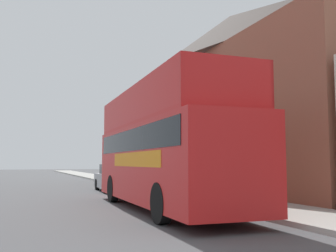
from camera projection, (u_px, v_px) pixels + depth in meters
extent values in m
plane|color=#4C4C4F|center=(24.00, 191.00, 21.97)|extent=(144.00, 144.00, 0.00)
cube|color=#ADAAA3|center=(165.00, 190.00, 21.78)|extent=(2.82, 108.00, 0.14)
cube|color=#935642|center=(232.00, 127.00, 23.89)|extent=(6.00, 22.31, 7.41)
pyramid|color=#473D38|center=(230.00, 42.00, 24.38)|extent=(6.00, 22.31, 3.29)
cube|color=red|center=(164.00, 163.00, 13.26)|extent=(2.65, 10.08, 2.51)
cube|color=orange|center=(169.00, 160.00, 12.80)|extent=(2.57, 5.57, 0.45)
cube|color=black|center=(164.00, 141.00, 13.33)|extent=(2.66, 9.28, 0.70)
cube|color=red|center=(164.00, 125.00, 13.38)|extent=(2.63, 9.28, 0.10)
cube|color=red|center=(131.00, 105.00, 13.04)|extent=(0.27, 9.22, 1.17)
cube|color=red|center=(196.00, 108.00, 13.83)|extent=(0.27, 9.22, 1.17)
cube|color=red|center=(229.00, 80.00, 9.15)|extent=(2.43, 0.12, 1.17)
cube|color=red|center=(135.00, 119.00, 17.11)|extent=(2.46, 1.46, 1.17)
cylinder|color=black|center=(113.00, 189.00, 15.71)|extent=(0.30, 1.07, 1.06)
cylinder|color=black|center=(165.00, 187.00, 16.45)|extent=(0.30, 1.07, 1.06)
cylinder|color=black|center=(161.00, 203.00, 10.07)|extent=(0.30, 1.07, 1.06)
cylinder|color=black|center=(236.00, 200.00, 10.81)|extent=(0.30, 1.07, 1.06)
cube|color=#9E9EA3|center=(116.00, 181.00, 21.66)|extent=(2.01, 4.57, 0.77)
cube|color=black|center=(117.00, 169.00, 21.59)|extent=(1.69, 2.23, 0.53)
cylinder|color=black|center=(97.00, 184.00, 22.69)|extent=(0.23, 0.64, 0.63)
cylinder|color=black|center=(126.00, 184.00, 23.22)|extent=(0.23, 0.64, 0.63)
cylinder|color=black|center=(105.00, 187.00, 20.06)|extent=(0.23, 0.64, 0.63)
cylinder|color=black|center=(137.00, 187.00, 20.59)|extent=(0.23, 0.64, 0.63)
cylinder|color=black|center=(190.00, 152.00, 16.27)|extent=(0.13, 0.13, 3.76)
cylinder|color=silver|center=(190.00, 102.00, 16.47)|extent=(0.32, 0.32, 0.45)
cone|color=black|center=(190.00, 94.00, 16.50)|extent=(0.35, 0.35, 0.22)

